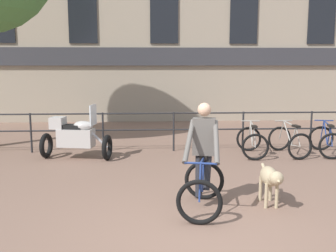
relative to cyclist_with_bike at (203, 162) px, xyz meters
The scene contains 8 objects.
ground_plane 1.23m from the cyclist_with_bike, 100.27° to the right, with size 60.00×60.00×0.00m, color #7A5B4C.
canal_railing 4.25m from the cyclist_with_bike, 92.33° to the left, with size 15.05×0.05×1.05m.
cyclist_with_bike is the anchor object (origin of this frame).
dog 1.15m from the cyclist_with_bike, ahead, with size 0.28×1.00×0.68m.
parked_motorcycle 4.38m from the cyclist_with_bike, 127.09° to the left, with size 1.77×0.93×1.35m.
parked_bicycle_near_lamp 4.03m from the cyclist_with_bike, 63.67° to the left, with size 0.78×1.17×0.86m.
parked_bicycle_mid_left 4.54m from the cyclist_with_bike, 52.56° to the left, with size 0.82×1.20×0.86m.
parked_bicycle_mid_right 5.19m from the cyclist_with_bike, 44.00° to the left, with size 0.84×1.21×0.86m.
Camera 1 is at (-0.72, -5.11, 2.32)m, focal length 42.00 mm.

